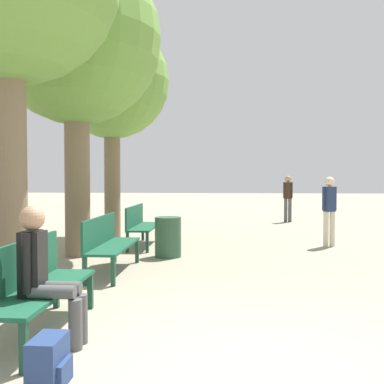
{
  "coord_description": "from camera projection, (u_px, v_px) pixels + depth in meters",
  "views": [
    {
      "loc": [
        -0.12,
        -3.37,
        1.58
      ],
      "look_at": [
        -0.72,
        4.84,
        1.3
      ],
      "focal_mm": 40.0,
      "sensor_mm": 36.0,
      "label": 1
    }
  ],
  "objects": [
    {
      "name": "tree_row_2",
      "position": [
        112.0,
        83.0,
        11.18
      ],
      "size": [
        3.01,
        3.01,
        5.61
      ],
      "color": "#7A664C",
      "rests_on": "ground_plane"
    },
    {
      "name": "person_seated",
      "position": [
        45.0,
        271.0,
        3.99
      ],
      "size": [
        0.61,
        0.35,
        1.32
      ],
      "color": "#4C4C4C",
      "rests_on": "ground_plane"
    },
    {
      "name": "ground_plane",
      "position": [
        238.0,
        376.0,
        3.4
      ],
      "size": [
        80.0,
        80.0,
        0.0
      ],
      "primitive_type": "plane",
      "color": "gray"
    },
    {
      "name": "backpack",
      "position": [
        49.0,
        364.0,
        3.16
      ],
      "size": [
        0.26,
        0.34,
        0.4
      ],
      "color": "navy",
      "rests_on": "ground_plane"
    },
    {
      "name": "bench_row_0",
      "position": [
        33.0,
        281.0,
        4.29
      ],
      "size": [
        0.51,
        1.81,
        0.94
      ],
      "color": "#195138",
      "rests_on": "ground_plane"
    },
    {
      "name": "bench_row_2",
      "position": [
        140.0,
        223.0,
        9.84
      ],
      "size": [
        0.51,
        1.81,
        0.94
      ],
      "color": "#195138",
      "rests_on": "ground_plane"
    },
    {
      "name": "pedestrian_near",
      "position": [
        288.0,
        196.0,
        15.1
      ],
      "size": [
        0.33,
        0.29,
        1.65
      ],
      "color": "#4C4C4C",
      "rests_on": "ground_plane"
    },
    {
      "name": "pedestrian_mid",
      "position": [
        329.0,
        207.0,
        9.75
      ],
      "size": [
        0.32,
        0.26,
        1.6
      ],
      "color": "beige",
      "rests_on": "ground_plane"
    },
    {
      "name": "bench_row_1",
      "position": [
        108.0,
        240.0,
        7.07
      ],
      "size": [
        0.51,
        1.81,
        0.94
      ],
      "color": "#195138",
      "rests_on": "ground_plane"
    },
    {
      "name": "trash_bin",
      "position": [
        168.0,
        237.0,
        8.5
      ],
      "size": [
        0.52,
        0.52,
        0.79
      ],
      "color": "#2D5138",
      "rests_on": "ground_plane"
    },
    {
      "name": "tree_row_1",
      "position": [
        76.0,
        42.0,
        8.48
      ],
      "size": [
        3.39,
        3.39,
        6.03
      ],
      "color": "#7A664C",
      "rests_on": "ground_plane"
    }
  ]
}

